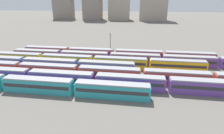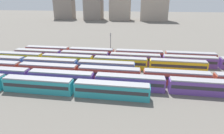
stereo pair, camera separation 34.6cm
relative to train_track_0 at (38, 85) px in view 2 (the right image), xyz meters
name	(u,v)px [view 2 (the right image)]	position (x,y,z in m)	size (l,w,h in m)	color
ground_plane	(27,68)	(-12.96, 15.60, -1.90)	(600.00, 600.00, 0.00)	#666059
train_track_0	(38,85)	(0.00, 0.00, 0.00)	(55.80, 3.06, 3.75)	teal
train_track_1	(130,82)	(22.83, 5.20, 0.00)	(93.60, 3.06, 3.75)	#6B429E
train_track_2	(142,75)	(25.92, 10.40, 0.00)	(112.50, 3.06, 3.75)	#BC4C38
train_track_3	(50,64)	(-4.28, 15.60, 0.00)	(55.80, 3.06, 3.75)	#4C70BC
train_track_4	(93,61)	(9.06, 20.80, 0.00)	(74.70, 3.06, 3.75)	yellow
train_track_5	(135,59)	(23.27, 26.00, 0.00)	(93.60, 3.06, 3.75)	#6B429E
train_track_6	(115,54)	(15.19, 31.20, 0.00)	(74.70, 3.06, 3.75)	#BC4C38
catenary_pole_1	(111,43)	(12.95, 34.39, 3.42)	(0.24, 3.20, 9.57)	#4C4C51
distant_building_0	(64,4)	(-62.29, 172.86, 14.19)	(21.35, 12.64, 32.18)	gray
distant_building_2	(120,8)	(0.62, 172.86, 10.24)	(22.06, 14.79, 24.30)	#A89989
distant_building_3	(155,3)	(36.57, 172.86, 16.23)	(27.97, 16.85, 36.28)	#A89989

